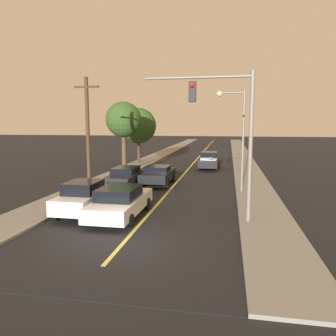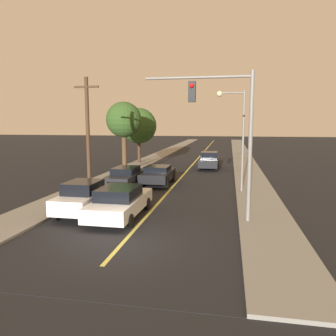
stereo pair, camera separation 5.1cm
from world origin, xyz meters
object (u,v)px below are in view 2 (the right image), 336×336
Objects in this scene: utility_pole_left at (88,133)px; car_outer_lane_second at (127,177)px; car_near_lane_second at (158,174)px; car_outer_lane_front at (85,197)px; car_far_oncoming at (209,160)px; streetlamp_right at (236,126)px; traffic_signal_mast at (227,121)px; tree_left_near at (124,120)px; car_near_lane_front at (120,202)px; tree_left_far at (139,126)px.

car_outer_lane_second is at bearing 49.15° from utility_pole_left.
car_outer_lane_front is (-1.92, -8.28, 0.09)m from car_near_lane_second.
car_far_oncoming is (5.10, 10.30, 0.07)m from car_outer_lane_second.
streetlamp_right is at bearing 102.23° from car_far_oncoming.
car_outer_lane_second is 10.42m from traffic_signal_mast.
utility_pole_left reaches higher than car_outer_lane_front.
car_outer_lane_front is 0.58× the size of utility_pole_left.
streetlamp_right is at bearing 40.96° from car_outer_lane_front.
car_outer_lane_second is 0.69× the size of utility_pole_left.
car_outer_lane_front is at bearing -139.04° from streetlamp_right.
tree_left_near is (-0.53, 8.87, 0.85)m from utility_pole_left.
traffic_signal_mast is (6.85, -6.88, 3.79)m from car_outer_lane_second.
car_outer_lane_front reaches higher than car_near_lane_front.
car_outer_lane_front is at bearing -80.14° from tree_left_near.
tree_left_near is 1.04× the size of tree_left_far.
utility_pole_left is 15.68m from tree_left_far.
car_far_oncoming is at bearing 70.11° from car_near_lane_second.
car_near_lane_second is 0.87× the size of car_outer_lane_second.
streetlamp_right is 1.02× the size of tree_left_near.
car_far_oncoming is 0.72× the size of tree_left_far.
tree_left_far is at bearing 103.12° from car_near_lane_front.
car_far_oncoming is 0.65× the size of traffic_signal_mast.
car_near_lane_front is at bearing -129.48° from streetlamp_right.
streetlamp_right reaches higher than car_outer_lane_second.
utility_pole_left reaches higher than tree_left_near.
traffic_signal_mast reaches higher than car_far_oncoming.
utility_pole_left is (-1.82, 4.67, 3.02)m from car_outer_lane_front.
utility_pole_left reaches higher than traffic_signal_mast.
streetlamp_right is at bearing 85.13° from traffic_signal_mast.
traffic_signal_mast is 6.56m from streetlamp_right.
traffic_signal_mast is 0.92× the size of utility_pole_left.
car_near_lane_front is at bearing -52.67° from utility_pole_left.
car_outer_lane_second is at bearing 134.90° from traffic_signal_mast.
traffic_signal_mast reaches higher than car_outer_lane_second.
streetlamp_right is 0.89× the size of utility_pole_left.
utility_pole_left reaches higher than car_far_oncoming.
car_far_oncoming is 9.12m from tree_left_near.
utility_pole_left is (-9.23, -1.76, -0.40)m from streetlamp_right.
tree_left_far is (-4.79, 20.55, 3.39)m from car_near_lane_front.
car_far_oncoming is 0.60× the size of utility_pole_left.
car_far_oncoming is 0.69× the size of tree_left_near.
tree_left_near reaches higher than car_outer_lane_front.
tree_left_far reaches higher than car_near_lane_front.
utility_pole_left is 8.92m from tree_left_near.
utility_pole_left is (-6.92, -12.40, 3.03)m from car_far_oncoming.
car_outer_lane_second is (-0.00, 6.77, -0.08)m from car_outer_lane_front.
car_near_lane_second is 6.06m from utility_pole_left.
car_outer_lane_second is at bearing 90.00° from car_outer_lane_front.
car_near_lane_second is at bearing 38.11° from car_outer_lane_second.
car_far_oncoming is at bearing 63.65° from car_outer_lane_second.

